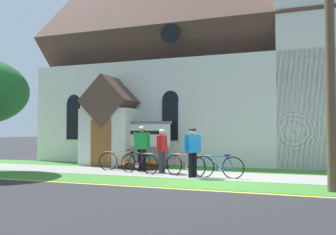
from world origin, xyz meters
name	(u,v)px	position (x,y,z in m)	size (l,w,h in m)	color
ground	(233,169)	(0.00, 4.00, 0.00)	(140.00, 140.00, 0.00)	#2B2B2D
sidewalk_slab	(144,172)	(-2.94, 1.48, 0.01)	(32.00, 2.34, 0.01)	#99968E
grass_verge	(118,180)	(-2.94, -0.62, 0.00)	(32.00, 1.86, 0.01)	#427F33
church_lawn	(163,167)	(-2.94, 3.59, 0.00)	(24.00, 1.87, 0.01)	#427F33
curb_paint_stripe	(101,184)	(-2.94, -1.70, 0.00)	(28.00, 0.16, 0.01)	yellow
church_building	(203,77)	(-2.60, 9.55, 4.79)	(15.49, 12.41, 13.37)	silver
church_sign	(147,136)	(-3.70, 3.53, 1.37)	(2.27, 0.27, 2.01)	slate
flower_bed	(143,166)	(-3.72, 3.13, 0.08)	(2.20, 2.20, 0.34)	#382319
bicycle_blue	(139,163)	(-3.02, 1.17, 0.38)	(1.73, 0.58, 0.83)	black
bicycle_yellow	(121,161)	(-4.16, 1.94, 0.38)	(1.62, 0.65, 0.85)	black
bicycle_orange	(185,165)	(-1.20, 1.14, 0.37)	(1.65, 0.65, 0.79)	black
bicycle_silver	(218,166)	(0.03, 0.90, 0.38)	(1.75, 0.08, 0.82)	black
cyclist_in_green_jersey	(142,145)	(-3.14, 1.74, 1.05)	(0.69, 0.31, 1.77)	black
cyclist_in_blue_jersey	(193,148)	(-0.81, 0.71, 0.99)	(0.47, 0.54, 1.69)	black
cyclist_in_red_jersey	(162,147)	(-2.24, 1.56, 0.96)	(0.28, 0.70, 1.64)	#2D2D33
utility_pole	(325,20)	(3.25, -0.77, 4.53)	(3.12, 0.28, 8.16)	brown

